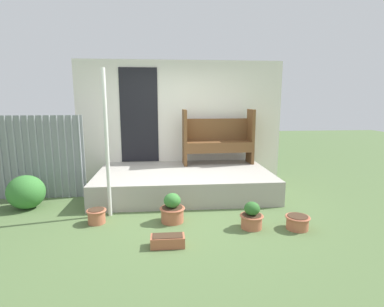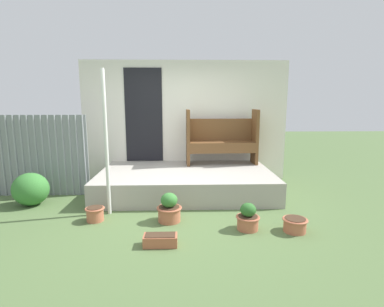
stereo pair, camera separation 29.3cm
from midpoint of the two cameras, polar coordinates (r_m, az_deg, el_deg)
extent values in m
plane|color=#516B3D|center=(4.95, -4.58, -10.80)|extent=(24.00, 24.00, 0.00)
cube|color=#A8A399|center=(5.80, -3.01, -5.39)|extent=(3.25, 1.92, 0.43)
cube|color=white|center=(6.59, -3.43, 6.10)|extent=(4.45, 0.06, 2.60)
cube|color=black|center=(6.58, -11.31, 7.10)|extent=(0.80, 0.02, 2.00)
cube|color=gray|center=(6.30, -32.64, -0.72)|extent=(2.61, 0.02, 1.50)
cylinder|color=gray|center=(6.34, -33.72, -0.77)|extent=(0.04, 0.04, 1.50)
cylinder|color=gray|center=(6.29, -32.73, -0.76)|extent=(0.04, 0.04, 1.50)
cylinder|color=gray|center=(6.23, -31.71, -0.75)|extent=(0.04, 0.04, 1.50)
cylinder|color=gray|center=(6.17, -30.68, -0.74)|extent=(0.04, 0.04, 1.50)
cylinder|color=gray|center=(6.12, -29.63, -0.72)|extent=(0.04, 0.04, 1.50)
cylinder|color=gray|center=(6.07, -28.56, -0.71)|extent=(0.04, 0.04, 1.50)
cylinder|color=gray|center=(6.02, -27.47, -0.70)|extent=(0.04, 0.04, 1.50)
cylinder|color=gray|center=(5.98, -26.37, -0.68)|extent=(0.04, 0.04, 1.50)
cylinder|color=gray|center=(5.93, -25.25, -0.67)|extent=(0.04, 0.04, 1.50)
cylinder|color=gray|center=(5.89, -24.11, -0.65)|extent=(0.04, 0.04, 1.50)
cylinder|color=gray|center=(5.85, -22.96, -0.64)|extent=(0.04, 0.04, 1.50)
cylinder|color=gray|center=(5.81, -21.79, -0.62)|extent=(0.04, 0.04, 1.50)
cylinder|color=silver|center=(4.67, -17.66, 1.62)|extent=(0.06, 0.06, 2.22)
cube|color=brown|center=(6.20, -2.77, 3.05)|extent=(0.08, 0.40, 1.15)
cube|color=brown|center=(6.47, 9.82, 3.22)|extent=(0.08, 0.40, 1.15)
cube|color=brown|center=(6.31, 3.65, 2.11)|extent=(1.37, 0.46, 0.04)
cube|color=brown|center=(6.15, 3.97, 0.88)|extent=(1.35, 0.09, 0.17)
cube|color=brown|center=(6.46, 3.36, 4.57)|extent=(1.35, 0.10, 0.47)
cylinder|color=#B76647|center=(4.69, -19.47, -11.25)|extent=(0.25, 0.25, 0.20)
torus|color=#B76647|center=(4.66, -19.54, -10.23)|extent=(0.29, 0.29, 0.02)
cylinder|color=#422D1E|center=(4.66, -19.55, -10.04)|extent=(0.23, 0.23, 0.01)
cylinder|color=#B76647|center=(4.50, -5.66, -11.52)|extent=(0.33, 0.33, 0.22)
torus|color=#B76647|center=(4.47, -5.68, -10.37)|extent=(0.37, 0.37, 0.02)
cylinder|color=#422D1E|center=(4.46, -5.68, -10.18)|extent=(0.30, 0.30, 0.01)
ellipsoid|color=#387A33|center=(4.43, -5.71, -8.92)|extent=(0.25, 0.25, 0.22)
cylinder|color=#B76647|center=(4.34, 9.33, -12.67)|extent=(0.29, 0.29, 0.19)
torus|color=#B76647|center=(4.31, 9.36, -11.65)|extent=(0.33, 0.33, 0.02)
cylinder|color=#422D1E|center=(4.30, 9.37, -11.45)|extent=(0.27, 0.27, 0.01)
ellipsoid|color=#2D6628|center=(4.27, 9.41, -10.32)|extent=(0.22, 0.22, 0.19)
cylinder|color=#B76647|center=(4.45, 17.64, -12.45)|extent=(0.30, 0.30, 0.18)
torus|color=#B76647|center=(4.42, 17.69, -11.50)|extent=(0.34, 0.34, 0.02)
cylinder|color=#422D1E|center=(4.42, 17.70, -11.30)|extent=(0.27, 0.27, 0.01)
cube|color=#B26042|center=(3.84, -6.93, -16.25)|extent=(0.42, 0.19, 0.14)
cube|color=#422D1E|center=(3.80, -6.95, -15.28)|extent=(0.37, 0.16, 0.01)
ellipsoid|color=#387A33|center=(5.71, -30.37, -6.37)|extent=(0.60, 0.54, 0.56)
camera|label=1|loc=(0.15, -91.66, -0.30)|focal=28.00mm
camera|label=2|loc=(0.15, 88.34, 0.30)|focal=28.00mm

